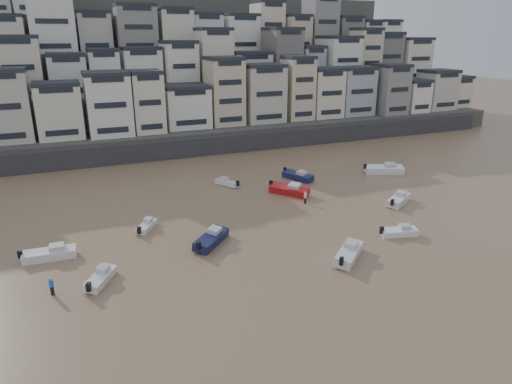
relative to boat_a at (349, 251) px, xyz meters
name	(u,v)px	position (x,y,z in m)	size (l,w,h in m)	color
harbor_wall	(191,147)	(-3.75, 47.46, 0.93)	(140.00, 3.00, 3.50)	#38383A
hillside	(166,70)	(0.98, 87.30, 12.19)	(141.04, 66.00, 50.00)	#4C4C47
boat_a	(349,251)	(0.00, 0.00, 0.00)	(6.00, 1.96, 1.64)	silver
boat_b	(399,231)	(8.54, 2.53, -0.20)	(4.56, 1.49, 1.24)	white
boat_c	(211,237)	(-12.00, 8.81, 0.01)	(6.05, 1.98, 1.65)	#13183C
boat_d	(399,198)	(15.50, 11.11, -0.04)	(5.68, 1.86, 1.55)	silver
boat_e	(289,189)	(3.38, 20.29, 0.04)	(6.31, 2.07, 1.72)	#A31415
boat_f	(146,225)	(-17.86, 15.66, -0.25)	(4.14, 1.35, 1.13)	silver
boat_g	(384,168)	(22.62, 23.44, 0.11)	(6.80, 2.23, 1.85)	silver
boat_h	(227,182)	(-3.48, 27.61, -0.22)	(4.39, 1.44, 1.20)	silver
boat_i	(298,175)	(7.87, 26.09, -0.03)	(5.82, 1.90, 1.59)	#161C45
boat_j	(100,277)	(-24.01, 4.90, -0.18)	(4.67, 1.53, 1.27)	silver
boat_k	(49,252)	(-28.39, 11.89, -0.05)	(5.66, 1.85, 1.54)	silver
person_blue	(52,286)	(-28.15, 4.39, 0.05)	(0.44, 0.44, 1.74)	blue
person_pink	(305,197)	(3.74, 16.09, 0.05)	(0.44, 0.44, 1.74)	#F6B4AE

